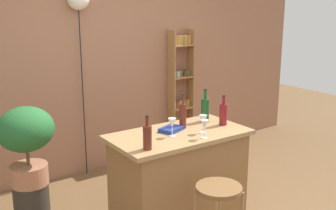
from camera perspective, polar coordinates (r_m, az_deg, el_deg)
The scene contains 15 objects.
back_wall at distance 5.08m, azimuth -9.49°, elevation 6.57°, with size 6.40×0.10×2.80m, color #9E6B51.
kitchen_counter at distance 3.96m, azimuth 1.47°, elevation -9.87°, with size 1.27×0.68×0.89m.
bar_stool at distance 3.44m, azimuth 6.88°, elevation -13.26°, with size 0.37×0.37×0.63m.
spice_shelf at distance 5.60m, azimuth 1.79°, elevation 2.36°, with size 0.33×0.17×1.69m.
plant_stool at distance 4.17m, azimuth -18.05°, elevation -12.85°, with size 0.32×0.32×0.42m, color #2D2823.
potted_plant at distance 3.92m, azimuth -18.79°, elevation -4.25°, with size 0.51×0.46×0.73m.
bottle_sauce_amber at distance 4.03m, azimuth 7.55°, elevation -1.18°, with size 0.07×0.07×0.29m.
bottle_soda_blue at distance 4.13m, azimuth 5.08°, elevation -0.57°, with size 0.08×0.08×0.33m.
bottle_vinegar at distance 3.36m, azimuth -2.83°, elevation -4.33°, with size 0.07×0.07×0.29m.
bottle_spirits_clear at distance 3.90m, azimuth 2.04°, elevation -1.38°, with size 0.07×0.07×0.33m.
wine_glass_left at distance 3.67m, azimuth 0.58°, elevation -2.53°, with size 0.07×0.07×0.16m.
wine_glass_center at distance 3.78m, azimuth 4.82°, elevation -2.08°, with size 0.07×0.07×0.16m.
wine_glass_right at distance 3.63m, azimuth 5.01°, elevation -2.75°, with size 0.07×0.07×0.16m.
cookbook at distance 3.84m, azimuth 0.42°, elevation -3.31°, with size 0.21×0.15×0.04m, color navy.
pendant_globe_light at distance 4.83m, azimuth -12.16°, elevation 13.73°, with size 0.25×0.25×2.19m.
Camera 1 is at (-2.12, -2.62, 2.07)m, focal length 44.67 mm.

